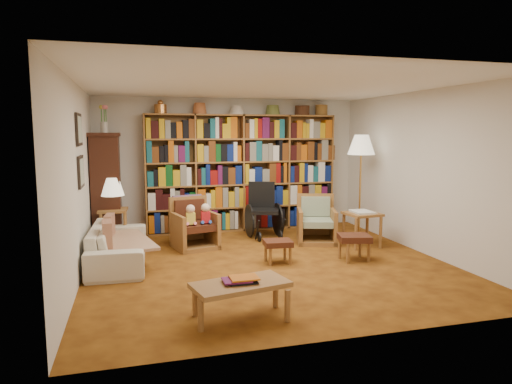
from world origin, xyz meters
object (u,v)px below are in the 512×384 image
object	(u,v)px
sofa	(119,244)
side_table_papers	(362,218)
side_table_lamp	(113,218)
wheelchair	(264,212)
footstool_b	(354,240)
footstool_a	(278,244)
armchair_leather	(194,226)
floor_lamp	(361,149)
armchair_sage	(315,224)
coffee_table	(240,287)

from	to	relation	value
sofa	side_table_papers	xyz separation A→B (m)	(3.84, -0.02, 0.20)
side_table_lamp	wheelchair	world-z (taller)	wheelchair
footstool_b	footstool_a	bearing A→B (deg)	171.96
side_table_papers	armchair_leather	bearing A→B (deg)	165.38
side_table_lamp	floor_lamp	xyz separation A→B (m)	(4.28, -0.34, 1.10)
sofa	side_table_papers	size ratio (longest dim) A/B	3.19
armchair_sage	floor_lamp	size ratio (longest dim) A/B	0.46
wheelchair	side_table_lamp	bearing A→B (deg)	-178.59
side_table_papers	armchair_sage	bearing A→B (deg)	139.69
side_table_lamp	coffee_table	distance (m)	3.68
sofa	footstool_b	xyz separation A→B (m)	(3.32, -0.75, 0.04)
sofa	floor_lamp	distance (m)	4.43
sofa	armchair_sage	bearing A→B (deg)	-78.49
floor_lamp	side_table_lamp	bearing A→B (deg)	175.46
sofa	wheelchair	distance (m)	2.73
side_table_lamp	floor_lamp	distance (m)	4.43
armchair_sage	coffee_table	xyz separation A→B (m)	(-1.99, -2.88, 0.02)
side_table_lamp	wheelchair	bearing A→B (deg)	1.41
sofa	footstool_a	size ratio (longest dim) A/B	4.48
side_table_lamp	footstool_a	bearing A→B (deg)	-35.47
sofa	side_table_lamp	size ratio (longest dim) A/B	3.02
side_table_papers	footstool_a	world-z (taller)	side_table_papers
wheelchair	coffee_table	xyz separation A→B (m)	(-1.26, -3.49, -0.12)
armchair_leather	floor_lamp	xyz separation A→B (m)	(3.00, 0.03, 1.23)
footstool_a	footstool_b	bearing A→B (deg)	-8.04
side_table_papers	floor_lamp	bearing A→B (deg)	65.13
armchair_sage	wheelchair	bearing A→B (deg)	140.42
side_table_lamp	footstool_b	bearing A→B (deg)	-27.70
armchair_sage	sofa	bearing A→B (deg)	-171.04
wheelchair	footstool_b	distance (m)	2.05
sofa	armchair_leather	distance (m)	1.36
sofa	coffee_table	xyz separation A→B (m)	(1.23, -2.37, 0.05)
floor_lamp	wheelchair	bearing A→B (deg)	166.59
wheelchair	footstool_a	world-z (taller)	wheelchair
footstool_a	side_table_lamp	bearing A→B (deg)	144.53
armchair_leather	side_table_papers	distance (m)	2.76
floor_lamp	sofa	bearing A→B (deg)	-170.32
wheelchair	armchair_leather	bearing A→B (deg)	-161.68
armchair_leather	floor_lamp	bearing A→B (deg)	0.62
armchair_sage	side_table_papers	bearing A→B (deg)	-40.31
armchair_sage	floor_lamp	distance (m)	1.60
armchair_leather	armchair_sage	xyz separation A→B (m)	(2.05, -0.17, -0.04)
coffee_table	armchair_leather	bearing A→B (deg)	91.05
side_table_lamp	side_table_papers	distance (m)	4.08
armchair_leather	footstool_a	xyz separation A→B (m)	(1.03, -1.27, -0.07)
sofa	coffee_table	distance (m)	2.67
sofa	wheelchair	bearing A→B (deg)	-63.29
sofa	armchair_sage	world-z (taller)	armchair_sage
side_table_papers	side_table_lamp	bearing A→B (deg)	164.83
armchair_sage	footstool_a	xyz separation A→B (m)	(-1.02, -1.09, -0.03)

